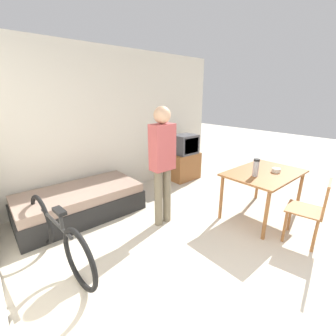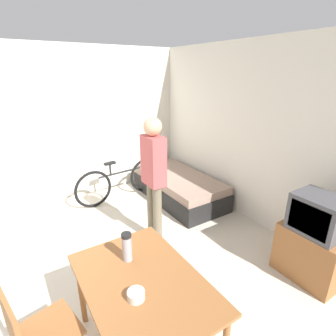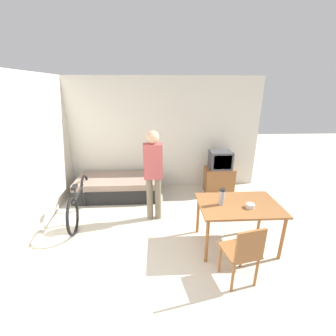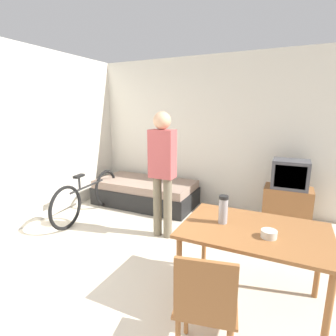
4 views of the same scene
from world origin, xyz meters
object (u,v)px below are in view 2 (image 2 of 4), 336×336
at_px(tv, 313,241).
at_px(dining_table, 143,289).
at_px(bicycle, 121,181).
at_px(thermos_flask, 127,246).
at_px(wooden_chair, 34,335).
at_px(person_standing, 154,173).
at_px(daybed, 179,187).
at_px(mate_bowl, 136,295).

distance_m(tv, dining_table, 2.01).
bearing_deg(bicycle, thermos_flask, -21.22).
bearing_deg(thermos_flask, wooden_chair, -83.39).
height_order(tv, thermos_flask, tv).
xyz_separation_m(wooden_chair, person_standing, (-1.13, 1.64, 0.51)).
relative_size(person_standing, thermos_flask, 6.69).
bearing_deg(daybed, person_standing, -49.43).
distance_m(dining_table, wooden_chair, 0.82).
xyz_separation_m(thermos_flask, mate_bowl, (0.41, -0.12, -0.11)).
bearing_deg(tv, person_standing, -144.42).
relative_size(bicycle, thermos_flask, 6.69).
bearing_deg(dining_table, bicycle, 160.69).
height_order(daybed, mate_bowl, mate_bowl).
xyz_separation_m(tv, bicycle, (-3.03, -1.01, -0.13)).
bearing_deg(wooden_chair, daybed, 127.08).
bearing_deg(thermos_flask, tv, 74.98).
distance_m(daybed, mate_bowl, 3.12).
distance_m(tv, bicycle, 3.20).
bearing_deg(bicycle, tv, 18.47).
height_order(wooden_chair, bicycle, wooden_chair).
bearing_deg(bicycle, daybed, 57.45).
xyz_separation_m(dining_table, person_standing, (-1.33, 0.86, 0.36)).
bearing_deg(daybed, thermos_flask, -44.37).
distance_m(dining_table, person_standing, 1.62).
bearing_deg(dining_table, person_standing, 147.06).
bearing_deg(dining_table, daybed, 139.48).
xyz_separation_m(wooden_chair, bicycle, (-2.59, 1.75, -0.16)).
height_order(bicycle, person_standing, person_standing).
distance_m(thermos_flask, mate_bowl, 0.44).
bearing_deg(mate_bowl, bicycle, 159.43).
bearing_deg(tv, bicycle, -161.53).
xyz_separation_m(tv, thermos_flask, (-0.53, -1.98, 0.41)).
height_order(dining_table, person_standing, person_standing).
distance_m(daybed, tv, 2.47).
xyz_separation_m(tv, wooden_chair, (-0.44, -2.77, 0.03)).
height_order(person_standing, thermos_flask, person_standing).
relative_size(daybed, tv, 1.81).
height_order(daybed, tv, tv).
height_order(wooden_chair, thermos_flask, thermos_flask).
xyz_separation_m(tv, dining_table, (-0.25, -1.99, 0.18)).
relative_size(bicycle, mate_bowl, 13.76).
bearing_deg(bicycle, person_standing, -4.52).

